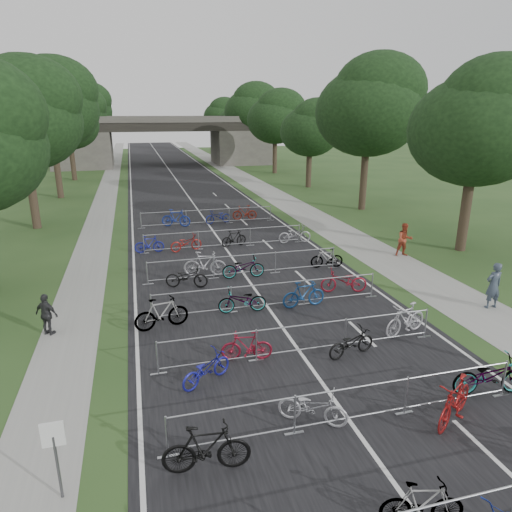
{
  "coord_description": "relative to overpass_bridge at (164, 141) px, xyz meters",
  "views": [
    {
      "loc": [
        -4.88,
        -5.24,
        7.58
      ],
      "look_at": [
        0.43,
        14.57,
        1.1
      ],
      "focal_mm": 32.0,
      "sensor_mm": 36.0,
      "label": 1
    }
  ],
  "objects": [
    {
      "name": "tree_right_3",
      "position": [
        13.11,
        -13.07,
        3.39
      ],
      "size": [
        7.17,
        7.17,
        10.93
      ],
      "color": "#33261C",
      "rests_on": "ground"
    },
    {
      "name": "bike_14",
      "position": [
        1.41,
        -54.24,
        -2.98
      ],
      "size": [
        1.86,
        0.63,
        1.1
      ],
      "primitive_type": "imported",
      "rotation": [
        0.0,
        0.0,
        1.63
      ],
      "color": "navy",
      "rests_on": "ground"
    },
    {
      "name": "park_sign",
      "position": [
        -6.8,
        -62.0,
        -2.27
      ],
      "size": [
        0.45,
        0.06,
        1.83
      ],
      "color": "#4C4C51",
      "rests_on": "ground"
    },
    {
      "name": "bike_22",
      "position": [
        0.57,
        -44.9,
        -3.04
      ],
      "size": [
        1.69,
        0.91,
        0.98
      ],
      "primitive_type": "imported",
      "rotation": [
        0.0,
        0.0,
        1.86
      ],
      "color": "black",
      "rests_on": "ground"
    },
    {
      "name": "tree_right_1",
      "position": [
        13.11,
        -37.07,
        4.37
      ],
      "size": [
        8.18,
        8.18,
        12.47
      ],
      "color": "#33261C",
      "rests_on": "ground"
    },
    {
      "name": "tree_left_1",
      "position": [
        -11.39,
        -37.07,
        3.77
      ],
      "size": [
        7.56,
        7.56,
        11.53
      ],
      "color": "#33261C",
      "rests_on": "ground"
    },
    {
      "name": "barrier_row_2",
      "position": [
        0.0,
        -57.8,
        -2.99
      ],
      "size": [
        9.7,
        0.08,
        1.1
      ],
      "color": "#A1A3A9",
      "rests_on": "ground"
    },
    {
      "name": "road",
      "position": [
        0.0,
        -15.0,
        -3.53
      ],
      "size": [
        11.0,
        140.0,
        0.01
      ],
      "primitive_type": "cube",
      "color": "black",
      "rests_on": "ground"
    },
    {
      "name": "bike_27",
      "position": [
        2.83,
        -38.31,
        -2.99
      ],
      "size": [
        1.85,
        0.76,
        1.08
      ],
      "primitive_type": "imported",
      "rotation": [
        0.0,
        0.0,
        4.57
      ],
      "color": "maroon",
      "rests_on": "ground"
    },
    {
      "name": "bike_20",
      "position": [
        -4.3,
        -44.91,
        -3.04
      ],
      "size": [
        1.66,
        0.53,
        0.99
      ],
      "primitive_type": "imported",
      "rotation": [
        0.0,
        0.0,
        1.53
      ],
      "color": "navy",
      "rests_on": "ground"
    },
    {
      "name": "tree_right_4",
      "position": [
        13.11,
        -1.07,
        4.37
      ],
      "size": [
        8.18,
        8.18,
        12.47
      ],
      "color": "#33261C",
      "rests_on": "ground"
    },
    {
      "name": "bike_5",
      "position": [
        -0.95,
        -61.13,
        -3.06
      ],
      "size": [
        1.86,
        1.47,
        0.94
      ],
      "primitive_type": "imported",
      "rotation": [
        0.0,
        0.0,
        1.02
      ],
      "color": "#A9AAB1",
      "rests_on": "ground"
    },
    {
      "name": "bike_1",
      "position": [
        -0.07,
        -64.47,
        -3.05
      ],
      "size": [
        1.69,
        0.85,
        0.98
      ],
      "primitive_type": "imported",
      "rotation": [
        0.0,
        0.0,
        1.32
      ],
      "color": "#A1A3A9",
      "rests_on": "ground"
    },
    {
      "name": "bike_4",
      "position": [
        -3.8,
        -62.06,
        -2.95
      ],
      "size": [
        2.01,
        0.77,
        1.18
      ],
      "primitive_type": "imported",
      "rotation": [
        0.0,
        0.0,
        1.46
      ],
      "color": "black",
      "rests_on": "ground"
    },
    {
      "name": "tree_right_0",
      "position": [
        13.11,
        -49.07,
        3.39
      ],
      "size": [
        7.17,
        7.17,
        10.93
      ],
      "color": "#33261C",
      "rests_on": "ground"
    },
    {
      "name": "tree_right_6",
      "position": [
        13.11,
        22.93,
        3.39
      ],
      "size": [
        7.17,
        7.17,
        10.93
      ],
      "color": "#33261C",
      "rests_on": "ground"
    },
    {
      "name": "pedestrian_b",
      "position": [
        9.2,
        -49.15,
        -2.62
      ],
      "size": [
        0.97,
        0.8,
        1.83
      ],
      "primitive_type": "imported",
      "rotation": [
        0.0,
        0.0,
        -0.13
      ],
      "color": "#A13B23",
      "rests_on": "ground"
    },
    {
      "name": "bike_25",
      "position": [
        -2.25,
        -39.11,
        -2.93
      ],
      "size": [
        2.09,
        1.23,
        1.21
      ],
      "primitive_type": "imported",
      "rotation": [
        0.0,
        0.0,
        1.22
      ],
      "color": "navy",
      "rests_on": "ground"
    },
    {
      "name": "bike_11",
      "position": [
        4.04,
        -57.43,
        -2.95
      ],
      "size": [
        2.0,
        1.08,
        1.16
      ],
      "primitive_type": "imported",
      "rotation": [
        0.0,
        0.0,
        5.01
      ],
      "color": "#ACAAB2",
      "rests_on": "ground"
    },
    {
      "name": "bike_18",
      "position": [
        -0.15,
        -50.27,
        -3.0
      ],
      "size": [
        2.05,
        0.8,
        1.06
      ],
      "primitive_type": "imported",
      "rotation": [
        0.0,
        0.0,
        1.52
      ],
      "color": "#A1A3A9",
      "rests_on": "ground"
    },
    {
      "name": "bike_19",
      "position": [
        4.3,
        -49.92,
        -3.03
      ],
      "size": [
        1.73,
        0.69,
        1.01
      ],
      "primitive_type": "imported",
      "rotation": [
        0.0,
        0.0,
        4.58
      ],
      "color": "#A1A3A9",
      "rests_on": "ground"
    },
    {
      "name": "barrier_row_1",
      "position": [
        0.0,
        -61.4,
        -2.99
      ],
      "size": [
        9.7,
        0.08,
        1.1
      ],
      "color": "#A1A3A9",
      "rests_on": "ground"
    },
    {
      "name": "tree_left_3",
      "position": [
        -11.39,
        -13.07,
        2.96
      ],
      "size": [
        6.72,
        6.72,
        10.25
      ],
      "color": "#33261C",
      "rests_on": "ground"
    },
    {
      "name": "bike_12",
      "position": [
        -4.27,
        -54.71,
        -2.93
      ],
      "size": [
        2.07,
        0.93,
        1.2
      ],
      "primitive_type": "imported",
      "rotation": [
        0.0,
        0.0,
        1.76
      ],
      "color": "#A1A3A9",
      "rests_on": "ground"
    },
    {
      "name": "sidewalk_left",
      "position": [
        -7.5,
        -15.0,
        -3.53
      ],
      "size": [
        2.0,
        140.0,
        0.01
      ],
      "primitive_type": "cube",
      "color": "gray",
      "rests_on": "ground"
    },
    {
      "name": "bike_9",
      "position": [
        -1.81,
        -57.68,
        -3.04
      ],
      "size": [
        1.69,
        0.76,
        0.98
      ],
      "primitive_type": "imported",
      "rotation": [
        0.0,
        0.0,
        4.52
      ],
      "color": "maroon",
      "rests_on": "ground"
    },
    {
      "name": "bike_8",
      "position": [
        -3.27,
        -58.63,
        -3.07
      ],
      "size": [
        1.82,
        1.44,
        0.92
      ],
      "primitive_type": "imported",
      "rotation": [
        0.0,
        0.0,
        2.12
      ],
      "color": "#1B1B95",
      "rests_on": "ground"
    },
    {
      "name": "bike_26",
      "position": [
        0.74,
        -38.91,
        -3.04
      ],
      "size": [
        1.99,
        1.05,
        1.0
      ],
      "primitive_type": "imported",
      "rotation": [
        0.0,
        0.0,
        4.93
      ],
      "color": "navy",
      "rests_on": "ground"
    },
    {
      "name": "tree_right_5",
      "position": [
        13.11,
        10.93,
        2.41
      ],
      "size": [
        6.16,
        6.16,
        9.39
      ],
      "color": "#33261C",
      "rests_on": "ground"
    },
    {
      "name": "barrier_row_3",
      "position": [
        0.0,
        -54.0,
        -2.99
      ],
      "size": [
        9.7,
        0.08,
        1.1
      ],
      "color": "#A1A3A9",
      "rests_on": "ground"
    },
    {
      "name": "tree_right_2",
      "position": [
        13.11,
        -25.07,
        2.41
      ],
      "size": [
        6.16,
        6.16,
        9.39
      ],
      "color": "#33261C",
      "rests_on": "ground"
    },
    {
      "name": "barrier_row_5",
      "position": [
        0.0,
        -45.0,
        -2.99
      ],
      "size": [
        9.7,
        0.08,
        1.1
      ],
      "color": "#A1A3A9",
      "rests_on": "ground"
    },
    {
      "name": "tree_left_6",
      "position": [
        -11.39,
        22.93,
        2.96
      ],
      "size": [
        6.72,
        6.72,
        10.25
      ],
      "color": "#33261C",
      "rests_on": "ground"
    },
    {
      "name": "bike_15",
      "position": [
        3.67,
        -53.21,
        -3.0
      ],
      "size": [
        2.13,
        1.15,
        1.06
      ],
      "primitive_type": "imported",
      "rotation": [
        0.0,
        0.0,
        4.48
      ],
      "color": "maroon",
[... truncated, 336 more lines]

